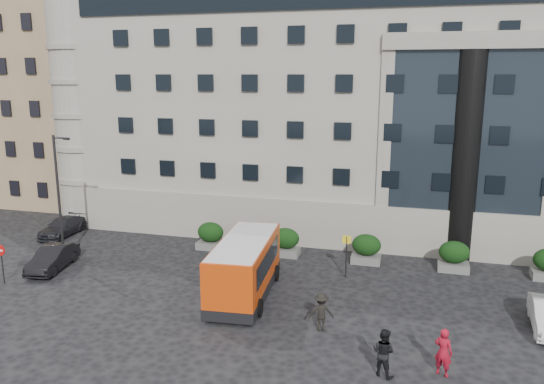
{
  "coord_description": "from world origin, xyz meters",
  "views": [
    {
      "loc": [
        9.0,
        -24.12,
        11.59
      ],
      "look_at": [
        1.25,
        4.3,
        5.0
      ],
      "focal_mm": 35.0,
      "sensor_mm": 36.0,
      "label": 1
    }
  ],
  "objects_px": {
    "hedge_b": "(285,242)",
    "street_lamp": "(59,194)",
    "hedge_a": "(211,235)",
    "minibus": "(245,265)",
    "red_truck": "(113,194)",
    "pedestrian_c": "(321,312)",
    "parked_car_c": "(62,227)",
    "pedestrian_a": "(443,352)",
    "hedge_d": "(454,256)",
    "hedge_c": "(366,249)",
    "pedestrian_b": "(383,352)",
    "parked_car_d": "(152,211)",
    "bus_stop_sign": "(346,249)",
    "no_entry_sign": "(1,256)",
    "parked_car_b": "(53,258)"
  },
  "relations": [
    {
      "from": "hedge_a",
      "to": "hedge_c",
      "type": "relative_size",
      "value": 1.0
    },
    {
      "from": "no_entry_sign",
      "to": "parked_car_c",
      "type": "distance_m",
      "value": 9.26
    },
    {
      "from": "hedge_c",
      "to": "no_entry_sign",
      "type": "height_order",
      "value": "no_entry_sign"
    },
    {
      "from": "pedestrian_c",
      "to": "hedge_a",
      "type": "bearing_deg",
      "value": -62.36
    },
    {
      "from": "minibus",
      "to": "parked_car_d",
      "type": "xyz_separation_m",
      "value": [
        -12.14,
        12.71,
        -1.08
      ]
    },
    {
      "from": "no_entry_sign",
      "to": "minibus",
      "type": "bearing_deg",
      "value": 8.6
    },
    {
      "from": "hedge_b",
      "to": "hedge_c",
      "type": "relative_size",
      "value": 1.0
    },
    {
      "from": "hedge_b",
      "to": "parked_car_d",
      "type": "height_order",
      "value": "hedge_b"
    },
    {
      "from": "pedestrian_a",
      "to": "minibus",
      "type": "bearing_deg",
      "value": -3.37
    },
    {
      "from": "street_lamp",
      "to": "minibus",
      "type": "distance_m",
      "value": 13.01
    },
    {
      "from": "hedge_d",
      "to": "pedestrian_b",
      "type": "distance_m",
      "value": 13.08
    },
    {
      "from": "hedge_b",
      "to": "pedestrian_b",
      "type": "xyz_separation_m",
      "value": [
        7.05,
        -12.64,
        0.05
      ]
    },
    {
      "from": "hedge_d",
      "to": "red_truck",
      "type": "height_order",
      "value": "red_truck"
    },
    {
      "from": "red_truck",
      "to": "street_lamp",
      "type": "bearing_deg",
      "value": -83.79
    },
    {
      "from": "pedestrian_b",
      "to": "hedge_b",
      "type": "bearing_deg",
      "value": -36.77
    },
    {
      "from": "pedestrian_b",
      "to": "pedestrian_c",
      "type": "relative_size",
      "value": 1.08
    },
    {
      "from": "hedge_a",
      "to": "parked_car_d",
      "type": "xyz_separation_m",
      "value": [
        -7.5,
        5.94,
        -0.31
      ]
    },
    {
      "from": "parked_car_c",
      "to": "pedestrian_a",
      "type": "distance_m",
      "value": 28.76
    },
    {
      "from": "hedge_b",
      "to": "hedge_d",
      "type": "xyz_separation_m",
      "value": [
        10.4,
        0.0,
        0.0
      ]
    },
    {
      "from": "street_lamp",
      "to": "red_truck",
      "type": "bearing_deg",
      "value": 108.06
    },
    {
      "from": "pedestrian_a",
      "to": "pedestrian_c",
      "type": "distance_m",
      "value": 5.8
    },
    {
      "from": "parked_car_d",
      "to": "pedestrian_a",
      "type": "xyz_separation_m",
      "value": [
        22.01,
        -17.96,
        0.37
      ]
    },
    {
      "from": "hedge_b",
      "to": "minibus",
      "type": "bearing_deg",
      "value": -94.71
    },
    {
      "from": "parked_car_c",
      "to": "pedestrian_b",
      "type": "xyz_separation_m",
      "value": [
        23.87,
        -12.63,
        0.34
      ]
    },
    {
      "from": "street_lamp",
      "to": "red_truck",
      "type": "relative_size",
      "value": 1.35
    },
    {
      "from": "hedge_a",
      "to": "pedestrian_c",
      "type": "height_order",
      "value": "hedge_a"
    },
    {
      "from": "hedge_c",
      "to": "pedestrian_c",
      "type": "xyz_separation_m",
      "value": [
        -1.15,
        -9.58,
        -0.03
      ]
    },
    {
      "from": "parked_car_b",
      "to": "parked_car_c",
      "type": "bearing_deg",
      "value": 112.24
    },
    {
      "from": "parked_car_d",
      "to": "pedestrian_c",
      "type": "xyz_separation_m",
      "value": [
        16.75,
        -15.52,
        0.29
      ]
    },
    {
      "from": "parked_car_b",
      "to": "parked_car_c",
      "type": "xyz_separation_m",
      "value": [
        -3.83,
        6.11,
        -0.08
      ]
    },
    {
      "from": "hedge_b",
      "to": "street_lamp",
      "type": "xyz_separation_m",
      "value": [
        -13.14,
        -4.8,
        3.44
      ]
    },
    {
      "from": "minibus",
      "to": "red_truck",
      "type": "relative_size",
      "value": 1.27
    },
    {
      "from": "red_truck",
      "to": "hedge_b",
      "type": "bearing_deg",
      "value": -34.79
    },
    {
      "from": "bus_stop_sign",
      "to": "pedestrian_a",
      "type": "bearing_deg",
      "value": -61.49
    },
    {
      "from": "street_lamp",
      "to": "parked_car_d",
      "type": "relative_size",
      "value": 1.81
    },
    {
      "from": "hedge_a",
      "to": "street_lamp",
      "type": "distance_m",
      "value": 9.89
    },
    {
      "from": "parked_car_d",
      "to": "pedestrian_b",
      "type": "distance_m",
      "value": 27.12
    },
    {
      "from": "pedestrian_c",
      "to": "street_lamp",
      "type": "bearing_deg",
      "value": -31.9
    },
    {
      "from": "hedge_a",
      "to": "parked_car_c",
      "type": "xyz_separation_m",
      "value": [
        -11.62,
        -0.01,
        -0.3
      ]
    },
    {
      "from": "red_truck",
      "to": "parked_car_b",
      "type": "xyz_separation_m",
      "value": [
        4.07,
        -13.34,
        -0.82
      ]
    },
    {
      "from": "red_truck",
      "to": "parked_car_c",
      "type": "xyz_separation_m",
      "value": [
        0.24,
        -7.24,
        -0.9
      ]
    },
    {
      "from": "parked_car_c",
      "to": "parked_car_b",
      "type": "bearing_deg",
      "value": -59.71
    },
    {
      "from": "hedge_d",
      "to": "red_truck",
      "type": "distance_m",
      "value": 28.4
    },
    {
      "from": "hedge_a",
      "to": "minibus",
      "type": "bearing_deg",
      "value": -55.58
    },
    {
      "from": "no_entry_sign",
      "to": "pedestrian_b",
      "type": "distance_m",
      "value": 21.6
    },
    {
      "from": "hedge_d",
      "to": "pedestrian_b",
      "type": "height_order",
      "value": "pedestrian_b"
    },
    {
      "from": "hedge_a",
      "to": "parked_car_c",
      "type": "distance_m",
      "value": 11.62
    },
    {
      "from": "hedge_a",
      "to": "hedge_d",
      "type": "xyz_separation_m",
      "value": [
        15.6,
        0.0,
        0.0
      ]
    },
    {
      "from": "hedge_b",
      "to": "street_lamp",
      "type": "distance_m",
      "value": 14.41
    },
    {
      "from": "parked_car_b",
      "to": "parked_car_c",
      "type": "height_order",
      "value": "parked_car_b"
    }
  ]
}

